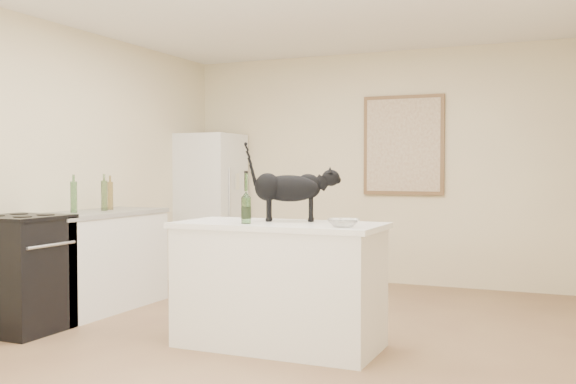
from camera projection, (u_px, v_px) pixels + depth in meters
The scene contains 16 objects.
floor at pixel (278, 339), 5.05m from camera, with size 5.50×5.50×0.00m, color #91714D.
wall_back at pixel (378, 168), 7.53m from camera, with size 4.50×4.50×0.00m, color beige.
wall_left at pixel (46, 167), 5.90m from camera, with size 5.50×5.50×0.00m, color beige.
island_base at pixel (279, 287), 4.81m from camera, with size 1.44×0.67×0.86m, color white.
island_top at pixel (279, 225), 4.80m from camera, with size 1.50×0.70×0.04m, color white.
left_cabinets at pixel (97, 263), 6.08m from camera, with size 0.60×1.40×0.86m, color white.
left_countertop at pixel (96, 214), 6.07m from camera, with size 0.62×1.44×0.04m, color gray.
stove at pixel (22, 275), 5.26m from camera, with size 0.60×0.60×0.90m, color black.
fridge at pixel (210, 205), 7.95m from camera, with size 0.68×0.68×1.70m, color white.
artwork_frame at pixel (403, 145), 7.37m from camera, with size 0.90×0.03×1.10m, color brown.
artwork_canvas at pixel (403, 145), 7.35m from camera, with size 0.82×0.00×1.02m, color beige.
black_cat at pixel (289, 192), 4.92m from camera, with size 0.62×0.19×0.44m, color black, non-canonical shape.
wine_bottle at pixel (246, 201), 4.71m from camera, with size 0.07×0.07×0.33m, color #295E25.
glass_bowl at pixel (344, 223), 4.44m from camera, with size 0.22×0.22×0.05m, color white.
fridge_paper at pixel (238, 182), 7.85m from camera, with size 0.01×0.15×0.19m, color white.
counter_bottle_cluster at pixel (96, 196), 6.09m from camera, with size 0.12×0.53×0.28m.
Camera 1 is at (2.06, -4.56, 1.29)m, focal length 41.57 mm.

